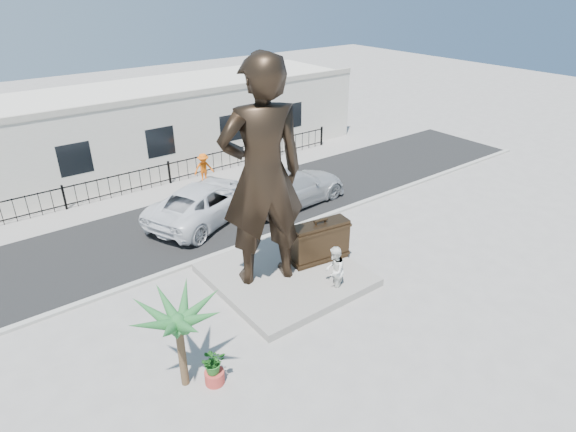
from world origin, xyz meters
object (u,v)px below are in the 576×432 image
Objects in this scene: suitcase at (320,242)px; tourist at (334,271)px; car_white at (206,201)px; statue at (262,175)px.

suitcase is 1.81m from tourist.
suitcase reaches higher than car_white.
suitcase is at bearing -150.83° from tourist.
suitcase is (2.36, -0.35, -3.23)m from statue.
statue is at bearing -179.86° from suitcase.
tourist is (-0.73, -1.65, -0.18)m from suitcase.
statue is at bearing 148.62° from car_white.
car_white is (-1.52, 6.42, -0.23)m from suitcase.
suitcase is at bearing -171.70° from statue.
suitcase is 0.37× the size of car_white.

